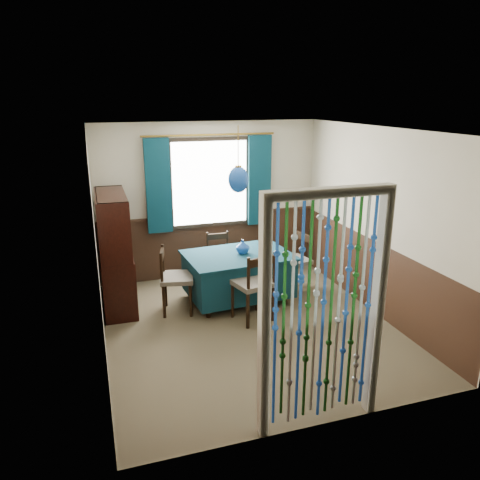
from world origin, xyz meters
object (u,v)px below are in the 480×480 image
object	(u,v)px
chair_left	(175,278)
vase_table	(243,247)
vase_sideboard	(117,239)
dining_table	(238,274)
chair_right	(294,261)
sideboard	(116,267)
bowl_shelf	(119,235)
chair_far	(220,257)
pendant_lamp	(238,179)
chair_near	(254,284)

from	to	relation	value
chair_left	vase_table	size ratio (longest dim) A/B	4.95
vase_sideboard	chair_left	bearing A→B (deg)	-44.87
dining_table	chair_right	distance (m)	0.91
vase_sideboard	sideboard	bearing A→B (deg)	-105.40
vase_table	bowl_shelf	size ratio (longest dim) A/B	0.96
chair_far	sideboard	distance (m)	1.64
chair_left	pendant_lamp	size ratio (longest dim) A/B	1.03
dining_table	vase_sideboard	size ratio (longest dim) A/B	7.63
chair_near	bowl_shelf	distance (m)	1.89
dining_table	vase_sideboard	world-z (taller)	vase_sideboard
pendant_lamp	vase_table	size ratio (longest dim) A/B	4.80
sideboard	dining_table	bearing A→B (deg)	-12.55
vase_table	vase_sideboard	size ratio (longest dim) A/B	0.91
chair_right	bowl_shelf	xyz separation A→B (m)	(-2.53, -0.00, 0.64)
chair_left	sideboard	world-z (taller)	sideboard
chair_far	chair_right	bearing A→B (deg)	148.85
pendant_lamp	chair_near	bearing A→B (deg)	-89.35
chair_far	vase_sideboard	world-z (taller)	vase_sideboard
chair_right	dining_table	bearing A→B (deg)	81.74
chair_near	vase_sideboard	size ratio (longest dim) A/B	4.75
pendant_lamp	vase_sideboard	xyz separation A→B (m)	(-1.62, 0.60, -0.87)
chair_far	vase_table	xyz separation A→B (m)	(0.15, -0.69, 0.37)
sideboard	vase_table	size ratio (longest dim) A/B	8.68
chair_far	chair_left	size ratio (longest dim) A/B	0.89
chair_right	sideboard	distance (m)	2.61
chair_far	chair_right	size ratio (longest dim) A/B	0.88
chair_right	chair_far	bearing A→B (deg)	44.28
pendant_lamp	vase_table	xyz separation A→B (m)	(0.07, 0.02, -0.98)
chair_right	vase_table	size ratio (longest dim) A/B	4.98
pendant_lamp	vase_sideboard	distance (m)	1.94
vase_table	bowl_shelf	distance (m)	1.72
chair_near	vase_table	xyz separation A→B (m)	(0.07, 0.68, 0.29)
chair_near	sideboard	world-z (taller)	sideboard
chair_right	bowl_shelf	distance (m)	2.61
chair_far	vase_table	bearing A→B (deg)	104.59
dining_table	chair_near	size ratio (longest dim) A/B	1.61
chair_far	bowl_shelf	xyz separation A→B (m)	(-1.54, -0.65, 0.69)
bowl_shelf	pendant_lamp	bearing A→B (deg)	-2.33
dining_table	bowl_shelf	world-z (taller)	bowl_shelf
sideboard	vase_sideboard	distance (m)	0.41
bowl_shelf	vase_sideboard	size ratio (longest dim) A/B	0.96
chair_right	vase_sideboard	xyz separation A→B (m)	(-2.53, 0.53, 0.42)
vase_table	vase_sideboard	xyz separation A→B (m)	(-1.69, 0.58, 0.11)
chair_right	pendant_lamp	world-z (taller)	pendant_lamp
sideboard	pendant_lamp	world-z (taller)	pendant_lamp
chair_left	chair_right	xyz separation A→B (m)	(1.84, 0.15, 0.00)
vase_table	chair_near	bearing A→B (deg)	-95.43
vase_table	dining_table	bearing A→B (deg)	-161.64
chair_near	chair_right	size ratio (longest dim) A/B	1.04
chair_left	chair_right	distance (m)	1.85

